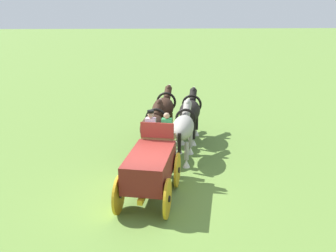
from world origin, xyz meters
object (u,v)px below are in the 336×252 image
at_px(draft_horse_rear_off, 183,128).
at_px(draft_horse_lead_near, 163,109).
at_px(draft_horse_lead_off, 190,111).
at_px(show_wagon, 151,165).
at_px(draft_horse_rear_near, 153,127).

relative_size(draft_horse_rear_off, draft_horse_lead_near, 0.99).
bearing_deg(draft_horse_lead_off, draft_horse_rear_off, 167.25).
bearing_deg(show_wagon, draft_horse_rear_off, -23.23).
height_order(draft_horse_rear_near, draft_horse_lead_off, draft_horse_lead_off).
xyz_separation_m(show_wagon, draft_horse_lead_near, (6.09, -0.71, 0.32)).
bearing_deg(draft_horse_rear_near, show_wagon, 177.77).
height_order(draft_horse_rear_near, draft_horse_rear_off, draft_horse_rear_off).
bearing_deg(draft_horse_lead_near, draft_horse_lead_off, -102.62).
distance_m(show_wagon, draft_horse_lead_off, 6.14).
bearing_deg(draft_horse_lead_off, draft_horse_rear_near, 140.67).
xyz_separation_m(draft_horse_rear_off, draft_horse_lead_off, (2.52, -0.57, 0.02)).
bearing_deg(show_wagon, draft_horse_lead_off, -18.83).
xyz_separation_m(show_wagon, draft_horse_lead_off, (5.81, -1.98, 0.25)).
xyz_separation_m(draft_horse_rear_near, draft_horse_lead_near, (2.53, -0.57, 0.12)).
relative_size(show_wagon, draft_horse_rear_near, 1.93).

